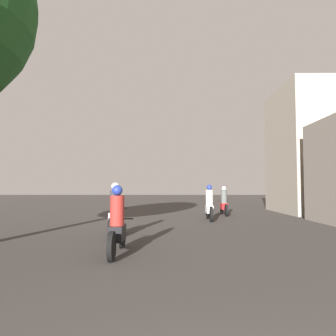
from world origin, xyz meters
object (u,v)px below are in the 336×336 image
motorcycle_white (209,206)px  motorcycle_red (224,204)px  building_right_far (326,150)px  motorcycle_black (117,226)px  motorcycle_silver (115,215)px

motorcycle_white → motorcycle_red: size_ratio=1.00×
motorcycle_red → building_right_far: (6.34, 1.72, 3.06)m
building_right_far → motorcycle_black: bearing=-131.3°
motorcycle_black → motorcycle_silver: motorcycle_silver is taller
motorcycle_black → motorcycle_silver: bearing=95.1°
motorcycle_black → motorcycle_white: size_ratio=1.01×
building_right_far → motorcycle_silver: bearing=-139.7°
motorcycle_black → building_right_far: building_right_far is taller
motorcycle_silver → motorcycle_white: motorcycle_silver is taller
motorcycle_white → motorcycle_red: (1.10, 2.63, -0.02)m
motorcycle_silver → building_right_far: size_ratio=0.29×
motorcycle_black → motorcycle_silver: (-0.48, 2.62, 0.03)m
motorcycle_red → motorcycle_silver: bearing=-120.0°
motorcycle_black → motorcycle_white: (3.00, 7.52, 0.02)m
motorcycle_silver → building_right_far: bearing=43.8°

